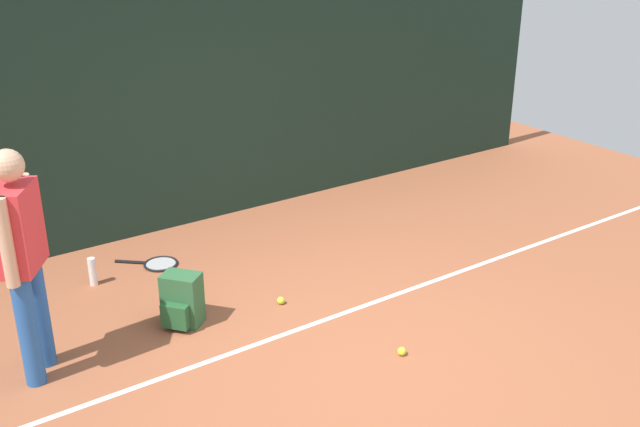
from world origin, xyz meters
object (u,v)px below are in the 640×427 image
(tennis_player, at_px, (22,253))
(tennis_ball_by_fence, at_px, (402,351))
(backpack, at_px, (182,301))
(tennis_ball_near_player, at_px, (281,301))
(water_bottle, at_px, (93,271))
(tennis_racket, at_px, (158,264))

(tennis_player, bearing_deg, tennis_ball_by_fence, -86.89)
(backpack, height_order, tennis_ball_by_fence, backpack)
(backpack, distance_m, tennis_ball_near_player, 0.86)
(backpack, bearing_deg, tennis_ball_by_fence, 1.72)
(tennis_ball_near_player, bearing_deg, backpack, 168.10)
(backpack, height_order, water_bottle, backpack)
(tennis_player, bearing_deg, tennis_racket, -17.39)
(backpack, bearing_deg, tennis_ball_near_player, 39.07)
(backpack, distance_m, water_bottle, 1.14)
(tennis_ball_near_player, bearing_deg, tennis_player, 176.15)
(tennis_ball_near_player, distance_m, water_bottle, 1.73)
(tennis_ball_near_player, relative_size, water_bottle, 0.25)
(tennis_racket, distance_m, water_bottle, 0.64)
(backpack, relative_size, tennis_ball_by_fence, 6.67)
(water_bottle, bearing_deg, tennis_player, -124.38)
(tennis_player, height_order, tennis_ball_by_fence, tennis_player)
(backpack, relative_size, water_bottle, 1.69)
(tennis_racket, relative_size, tennis_ball_by_fence, 8.71)
(tennis_ball_near_player, distance_m, tennis_ball_by_fence, 1.23)
(tennis_racket, xyz_separation_m, tennis_ball_near_player, (0.57, -1.30, 0.02))
(tennis_player, distance_m, backpack, 1.37)
(tennis_player, xyz_separation_m, tennis_racket, (1.40, 1.16, -0.95))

